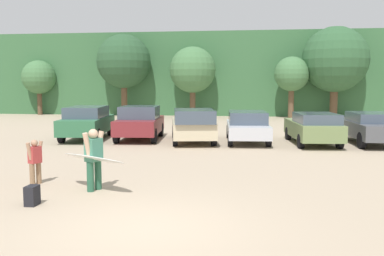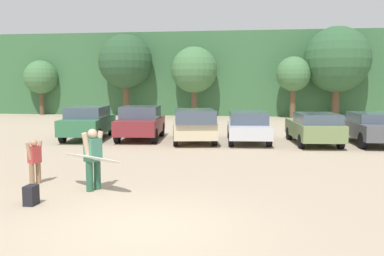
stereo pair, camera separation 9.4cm
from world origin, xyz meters
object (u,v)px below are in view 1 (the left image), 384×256
Objects in this scene: parked_car_forest_green at (87,122)px; parked_car_maroon at (140,122)px; parked_car_silver at (247,126)px; surfboard_white at (93,158)px; backpack_dropped at (32,195)px; parked_car_dark_gray at (370,127)px; person_adult at (94,156)px; person_child at (35,159)px; parked_car_olive_green at (313,127)px; parked_car_champagne at (193,125)px.

parked_car_forest_green is 1.10× the size of parked_car_maroon.
parked_car_silver is 2.06× the size of surfboard_white.
parked_car_maroon reaches higher than backpack_dropped.
parked_car_maroon is 10.79m from parked_car_dark_gray.
parked_car_dark_gray is at bearing -92.98° from parked_car_silver.
parked_car_dark_gray is at bearing -105.40° from surfboard_white.
parked_car_forest_green is 2.90× the size of person_adult.
person_child is (2.18, -9.38, -0.17)m from parked_car_forest_green.
parked_car_forest_green is at bearing 86.74° from parked_car_dark_gray.
surfboard_white is at bearing 154.37° from parked_car_silver.
parked_car_champagne is at bearing 86.09° from parked_car_olive_green.
parked_car_champagne is at bearing -74.23° from person_adult.
person_child reaches higher than surfboard_white.
parked_car_maroon is 10.02m from person_adult.
person_child is at bearing 10.70° from person_adult.
parked_car_olive_green is 10.03× the size of backpack_dropped.
parked_car_olive_green is (10.85, -0.43, -0.09)m from parked_car_forest_green.
parked_car_champagne reaches higher than surfboard_white.
parked_car_olive_green is 0.96× the size of parked_car_dark_gray.
parked_car_dark_gray is 13.66m from surfboard_white.
surfboard_white is (1.37, -9.98, 0.00)m from parked_car_maroon.
person_adult reaches higher than parked_car_champagne.
parked_car_silver is 10.47m from person_adult.
parked_car_silver is 3.64× the size of person_child.
parked_car_dark_gray is 2.15× the size of surfboard_white.
parked_car_forest_green reaches higher than person_adult.
surfboard_white is (0.00, -0.05, -0.05)m from person_adult.
person_adult is (-9.42, -9.84, 0.11)m from parked_car_dark_gray.
surfboard_white is at bearing 138.71° from parked_car_olive_green.
parked_car_dark_gray is at bearing -85.52° from parked_car_olive_green.
person_adult reaches higher than parked_car_olive_green.
parked_car_champagne is 1.06× the size of parked_car_olive_green.
parked_car_silver is at bearing -83.34° from surfboard_white.
parked_car_forest_green is 1.03× the size of parked_car_olive_green.
parked_car_dark_gray is 2.94× the size of person_adult.
parked_car_silver is at bearing 87.76° from parked_car_dark_gray.
parked_car_dark_gray is (10.79, -0.08, -0.06)m from parked_car_maroon.
parked_car_olive_green is at bearing -97.67° from surfboard_white.
parked_car_olive_green reaches higher than backpack_dropped.
backpack_dropped is at bearing 85.69° from surfboard_white.
parked_car_dark_gray is 3.81× the size of person_child.
parked_car_maroon is 11.44m from backpack_dropped.
parked_car_forest_green is 3.77× the size of person_child.
parked_car_forest_green is 10.32× the size of backpack_dropped.
parked_car_forest_green is 13.44m from parked_car_dark_gray.
parked_car_champagne is at bearing 96.98° from parked_car_silver.
person_child is (-8.67, -8.95, -0.08)m from parked_car_olive_green.
parked_car_olive_green is (2.96, -0.35, -0.01)m from parked_car_silver.
person_adult is at bearing 138.56° from parked_car_olive_green.
backpack_dropped is (-10.34, -11.33, -0.56)m from parked_car_dark_gray.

